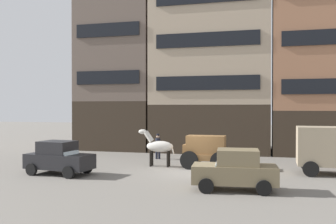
{
  "coord_description": "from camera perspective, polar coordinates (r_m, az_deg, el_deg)",
  "views": [
    {
      "loc": [
        4.19,
        -20.84,
        3.72
      ],
      "look_at": [
        -1.89,
        2.21,
        3.39
      ],
      "focal_mm": 40.38,
      "sensor_mm": 36.0,
      "label": 1
    }
  ],
  "objects": [
    {
      "name": "building_center_left",
      "position": [
        32.63,
        6.69,
        9.94
      ],
      "size": [
        10.07,
        6.55,
        17.74
      ],
      "color": "#33281E",
      "rests_on": "ground_plane"
    },
    {
      "name": "cargo_wagon",
      "position": [
        22.99,
        5.63,
        -5.63
      ],
      "size": [
        2.9,
        1.5,
        1.98
      ],
      "color": "brown",
      "rests_on": "ground_plane"
    },
    {
      "name": "sedan_light",
      "position": [
        17.2,
        10.11,
        -8.61
      ],
      "size": [
        3.83,
        2.13,
        1.83
      ],
      "color": "#7A6B4C",
      "rests_on": "ground_plane"
    },
    {
      "name": "pedestrian_officer",
      "position": [
        27.01,
        -1.54,
        -5.02
      ],
      "size": [
        0.5,
        0.5,
        1.79
      ],
      "color": "black",
      "rests_on": "ground_plane"
    },
    {
      "name": "building_far_left",
      "position": [
        34.66,
        -7.06,
        8.32
      ],
      "size": [
        7.09,
        6.55,
        16.44
      ],
      "color": "#33281E",
      "rests_on": "ground_plane"
    },
    {
      "name": "ground_plane",
      "position": [
        21.58,
        3.4,
        -9.13
      ],
      "size": [
        120.0,
        120.0,
        0.0
      ],
      "primitive_type": "plane",
      "color": "slate"
    },
    {
      "name": "sedan_dark",
      "position": [
        21.72,
        -16.13,
        -6.66
      ],
      "size": [
        3.86,
        2.21,
        1.83
      ],
      "color": "black",
      "rests_on": "ground_plane"
    },
    {
      "name": "delivery_truck_near",
      "position": [
        22.53,
        23.94,
        -5.12
      ],
      "size": [
        4.38,
        2.18,
        2.62
      ],
      "color": "maroon",
      "rests_on": "ground_plane"
    },
    {
      "name": "draft_horse",
      "position": [
        23.63,
        -1.47,
        -5.16
      ],
      "size": [
        2.34,
        0.6,
        2.3
      ],
      "color": "beige",
      "rests_on": "ground_plane"
    },
    {
      "name": "building_center_right",
      "position": [
        32.58,
        22.04,
        10.09
      ],
      "size": [
        7.79,
        6.55,
        17.94
      ],
      "color": "#33281E",
      "rests_on": "ground_plane"
    }
  ]
}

